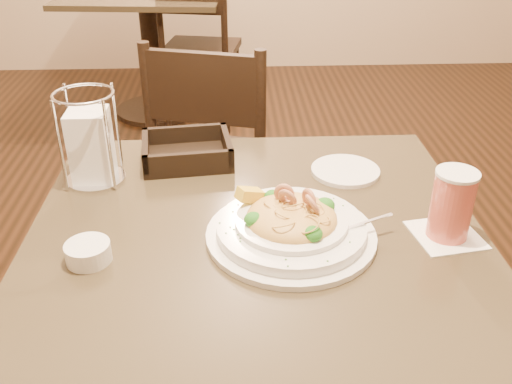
{
  "coord_description": "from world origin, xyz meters",
  "views": [
    {
      "loc": [
        -0.04,
        -0.93,
        1.38
      ],
      "look_at": [
        0.0,
        0.02,
        0.84
      ],
      "focal_mm": 40.0,
      "sensor_mm": 36.0,
      "label": 1
    }
  ],
  "objects_px": {
    "napkin_caddy": "(91,144)",
    "side_plate": "(345,171)",
    "drink_glass": "(452,205)",
    "butter_ramekin": "(88,252)",
    "background_table": "(150,32)",
    "bread_basket": "(187,153)",
    "dining_chair_near": "(218,159)",
    "dining_chair_far": "(199,43)",
    "main_table": "(256,324)",
    "pasta_bowl": "(291,225)"
  },
  "relations": [
    {
      "from": "dining_chair_far",
      "to": "drink_glass",
      "type": "height_order",
      "value": "dining_chair_far"
    },
    {
      "from": "dining_chair_near",
      "to": "butter_ramekin",
      "type": "distance_m",
      "value": 1.0
    },
    {
      "from": "pasta_bowl",
      "to": "butter_ramekin",
      "type": "xyz_separation_m",
      "value": [
        -0.37,
        -0.06,
        -0.01
      ]
    },
    {
      "from": "background_table",
      "to": "butter_ramekin",
      "type": "bearing_deg",
      "value": -85.45
    },
    {
      "from": "pasta_bowl",
      "to": "dining_chair_near",
      "type": "bearing_deg",
      "value": 100.31
    },
    {
      "from": "main_table",
      "to": "background_table",
      "type": "xyz_separation_m",
      "value": [
        -0.52,
        2.56,
        0.0
      ]
    },
    {
      "from": "main_table",
      "to": "napkin_caddy",
      "type": "xyz_separation_m",
      "value": [
        -0.36,
        0.23,
        0.33
      ]
    },
    {
      "from": "napkin_caddy",
      "to": "bread_basket",
      "type": "bearing_deg",
      "value": 23.15
    },
    {
      "from": "main_table",
      "to": "side_plate",
      "type": "distance_m",
      "value": 0.41
    },
    {
      "from": "drink_glass",
      "to": "napkin_caddy",
      "type": "bearing_deg",
      "value": 160.0
    },
    {
      "from": "background_table",
      "to": "side_plate",
      "type": "bearing_deg",
      "value": -72.31
    },
    {
      "from": "dining_chair_near",
      "to": "drink_glass",
      "type": "relative_size",
      "value": 6.52
    },
    {
      "from": "side_plate",
      "to": "napkin_caddy",
      "type": "bearing_deg",
      "value": -179.31
    },
    {
      "from": "main_table",
      "to": "drink_glass",
      "type": "bearing_deg",
      "value": -4.6
    },
    {
      "from": "napkin_caddy",
      "to": "butter_ramekin",
      "type": "relative_size",
      "value": 2.58
    },
    {
      "from": "background_table",
      "to": "pasta_bowl",
      "type": "xyz_separation_m",
      "value": [
        0.59,
        -2.58,
        0.27
      ]
    },
    {
      "from": "background_table",
      "to": "pasta_bowl",
      "type": "height_order",
      "value": "pasta_bowl"
    },
    {
      "from": "dining_chair_near",
      "to": "pasta_bowl",
      "type": "bearing_deg",
      "value": 115.98
    },
    {
      "from": "background_table",
      "to": "dining_chair_far",
      "type": "distance_m",
      "value": 0.36
    },
    {
      "from": "bread_basket",
      "to": "side_plate",
      "type": "distance_m",
      "value": 0.38
    },
    {
      "from": "butter_ramekin",
      "to": "side_plate",
      "type": "bearing_deg",
      "value": 31.07
    },
    {
      "from": "background_table",
      "to": "dining_chair_near",
      "type": "height_order",
      "value": "dining_chair_near"
    },
    {
      "from": "background_table",
      "to": "napkin_caddy",
      "type": "bearing_deg",
      "value": -86.02
    },
    {
      "from": "dining_chair_far",
      "to": "butter_ramekin",
      "type": "distance_m",
      "value": 2.46
    },
    {
      "from": "main_table",
      "to": "pasta_bowl",
      "type": "height_order",
      "value": "pasta_bowl"
    },
    {
      "from": "dining_chair_far",
      "to": "bread_basket",
      "type": "bearing_deg",
      "value": 102.45
    },
    {
      "from": "dining_chair_far",
      "to": "pasta_bowl",
      "type": "relative_size",
      "value": 2.57
    },
    {
      "from": "pasta_bowl",
      "to": "side_plate",
      "type": "bearing_deg",
      "value": 59.44
    },
    {
      "from": "dining_chair_far",
      "to": "pasta_bowl",
      "type": "distance_m",
      "value": 2.42
    },
    {
      "from": "main_table",
      "to": "background_table",
      "type": "distance_m",
      "value": 2.61
    },
    {
      "from": "side_plate",
      "to": "dining_chair_near",
      "type": "bearing_deg",
      "value": 117.14
    },
    {
      "from": "pasta_bowl",
      "to": "bread_basket",
      "type": "height_order",
      "value": "pasta_bowl"
    },
    {
      "from": "background_table",
      "to": "napkin_caddy",
      "type": "distance_m",
      "value": 2.36
    },
    {
      "from": "napkin_caddy",
      "to": "side_plate",
      "type": "xyz_separation_m",
      "value": [
        0.58,
        0.01,
        -0.09
      ]
    },
    {
      "from": "background_table",
      "to": "pasta_bowl",
      "type": "relative_size",
      "value": 2.69
    },
    {
      "from": "pasta_bowl",
      "to": "drink_glass",
      "type": "relative_size",
      "value": 2.54
    },
    {
      "from": "dining_chair_near",
      "to": "side_plate",
      "type": "distance_m",
      "value": 0.74
    },
    {
      "from": "napkin_caddy",
      "to": "butter_ramekin",
      "type": "bearing_deg",
      "value": -81.24
    },
    {
      "from": "dining_chair_far",
      "to": "bread_basket",
      "type": "height_order",
      "value": "dining_chair_far"
    },
    {
      "from": "butter_ramekin",
      "to": "pasta_bowl",
      "type": "bearing_deg",
      "value": 8.56
    },
    {
      "from": "drink_glass",
      "to": "bread_basket",
      "type": "xyz_separation_m",
      "value": [
        -0.52,
        0.35,
        -0.05
      ]
    },
    {
      "from": "side_plate",
      "to": "dining_chair_far",
      "type": "bearing_deg",
      "value": 101.77
    },
    {
      "from": "pasta_bowl",
      "to": "side_plate",
      "type": "relative_size",
      "value": 2.26
    },
    {
      "from": "pasta_bowl",
      "to": "bread_basket",
      "type": "distance_m",
      "value": 0.41
    },
    {
      "from": "dining_chair_near",
      "to": "napkin_caddy",
      "type": "bearing_deg",
      "value": 82.69
    },
    {
      "from": "drink_glass",
      "to": "side_plate",
      "type": "height_order",
      "value": "drink_glass"
    },
    {
      "from": "main_table",
      "to": "drink_glass",
      "type": "height_order",
      "value": "drink_glass"
    },
    {
      "from": "dining_chair_far",
      "to": "bread_basket",
      "type": "relative_size",
      "value": 4.06
    },
    {
      "from": "side_plate",
      "to": "butter_ramekin",
      "type": "bearing_deg",
      "value": -148.93
    },
    {
      "from": "dining_chair_near",
      "to": "napkin_caddy",
      "type": "height_order",
      "value": "napkin_caddy"
    }
  ]
}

